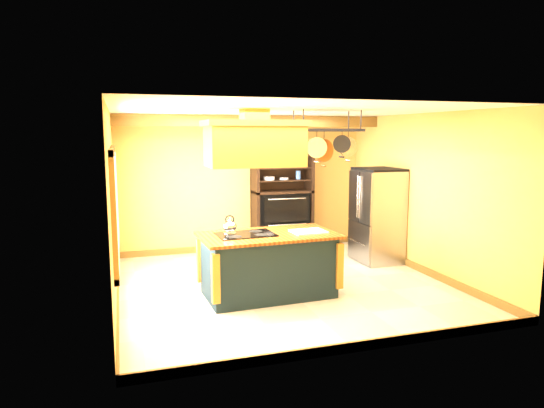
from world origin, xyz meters
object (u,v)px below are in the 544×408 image
range_hood (254,142)px  refrigerator (377,218)px  kitchen_island (268,264)px  hutch (282,209)px  pot_rack (327,137)px

range_hood → refrigerator: bearing=24.9°
kitchen_island → refrigerator: size_ratio=1.19×
range_hood → refrigerator: 3.28m
kitchen_island → hutch: 2.90m
kitchen_island → pot_rack: size_ratio=1.88×
range_hood → kitchen_island: bearing=0.2°
pot_rack → refrigerator: bearing=38.0°
kitchen_island → range_hood: (-0.20, -0.00, 1.77)m
refrigerator → hutch: size_ratio=0.80×
kitchen_island → range_hood: size_ratio=1.43×
range_hood → refrigerator: range_hood is taller
hutch → refrigerator: bearing=-45.8°
kitchen_island → pot_rack: pot_rack is taller
refrigerator → hutch: bearing=134.2°
range_hood → pot_rack: (1.10, 0.01, 0.06)m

